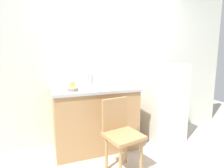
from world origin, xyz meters
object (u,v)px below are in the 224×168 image
object	(u,v)px
terracotta_bowl	(73,89)
cup_yellow	(73,85)
refrigerator	(162,101)
dish_tray	(108,86)
chair	(121,132)
cup_white	(94,87)

from	to	relation	value
terracotta_bowl	cup_yellow	distance (m)	0.27
terracotta_bowl	refrigerator	bearing A→B (deg)	4.07
dish_tray	terracotta_bowl	xyz separation A→B (m)	(-0.51, -0.03, -0.00)
chair	cup_yellow	bearing A→B (deg)	107.39
chair	dish_tray	xyz separation A→B (m)	(0.03, 0.55, 0.47)
cup_yellow	cup_white	bearing A→B (deg)	-47.10
chair	cup_yellow	world-z (taller)	cup_yellow
dish_tray	cup_white	xyz separation A→B (m)	(-0.22, -0.04, 0.01)
cup_white	cup_yellow	world-z (taller)	cup_yellow
chair	terracotta_bowl	xyz separation A→B (m)	(-0.48, 0.52, 0.46)
refrigerator	cup_yellow	world-z (taller)	refrigerator
cup_yellow	refrigerator	bearing A→B (deg)	-6.10
dish_tray	cup_white	distance (m)	0.22
refrigerator	chair	distance (m)	1.22
chair	cup_white	world-z (taller)	cup_white
terracotta_bowl	cup_yellow	bearing A→B (deg)	81.91
chair	dish_tray	size ratio (longest dim) A/B	3.18
refrigerator	cup_yellow	bearing A→B (deg)	173.90
cup_white	cup_yellow	xyz separation A→B (m)	(-0.26, 0.28, 0.00)
cup_white	cup_yellow	distance (m)	0.38
chair	cup_white	bearing A→B (deg)	97.93
dish_tray	cup_white	world-z (taller)	cup_white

